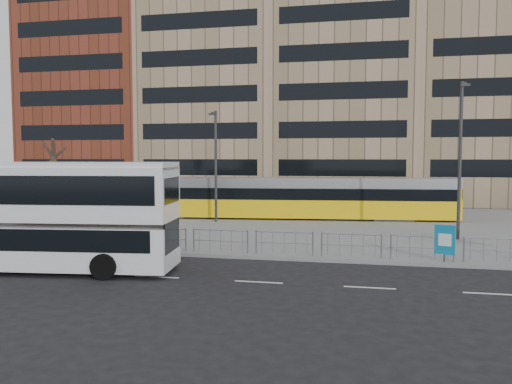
% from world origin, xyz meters
% --- Properties ---
extents(ground, '(120.00, 120.00, 0.00)m').
position_xyz_m(ground, '(0.00, 0.00, 0.00)').
color(ground, black).
rests_on(ground, ground).
extents(plaza, '(64.00, 24.00, 0.15)m').
position_xyz_m(plaza, '(0.00, 12.00, 0.07)').
color(plaza, slate).
rests_on(plaza, ground).
extents(kerb, '(64.00, 0.25, 0.17)m').
position_xyz_m(kerb, '(0.00, 0.05, 0.07)').
color(kerb, gray).
rests_on(kerb, ground).
extents(building_row, '(70.40, 18.40, 31.20)m').
position_xyz_m(building_row, '(1.55, 34.27, 12.91)').
color(building_row, maroon).
rests_on(building_row, ground).
extents(pedestrian_barrier, '(32.07, 0.07, 1.10)m').
position_xyz_m(pedestrian_barrier, '(2.00, 0.50, 0.98)').
color(pedestrian_barrier, gray).
rests_on(pedestrian_barrier, plaza).
extents(road_markings, '(62.00, 0.12, 0.01)m').
position_xyz_m(road_markings, '(1.00, -4.00, 0.01)').
color(road_markings, white).
rests_on(road_markings, ground).
extents(double_decker_bus, '(11.23, 3.70, 4.41)m').
position_xyz_m(double_decker_bus, '(-7.09, -3.88, 2.38)').
color(double_decker_bus, white).
rests_on(double_decker_bus, ground).
extents(tram, '(25.38, 4.82, 2.98)m').
position_xyz_m(tram, '(-0.12, 13.97, 1.64)').
color(tram, yellow).
rests_on(tram, plaza).
extents(ad_panel, '(0.82, 0.32, 1.58)m').
position_xyz_m(ad_panel, '(9.20, 0.40, 1.08)').
color(ad_panel, '#2D2D30').
rests_on(ad_panel, plaza).
extents(pedestrian, '(0.42, 0.61, 1.61)m').
position_xyz_m(pedestrian, '(-6.97, 3.54, 0.95)').
color(pedestrian, black).
rests_on(pedestrian, plaza).
extents(traffic_light_west, '(0.20, 0.23, 3.10)m').
position_xyz_m(traffic_light_west, '(-6.04, 0.50, 2.12)').
color(traffic_light_west, '#2D2D30').
rests_on(traffic_light_west, plaza).
extents(lamp_post_west, '(0.45, 1.04, 7.62)m').
position_xyz_m(lamp_post_west, '(-4.01, 11.21, 4.33)').
color(lamp_post_west, '#2D2D30').
rests_on(lamp_post_west, plaza).
extents(lamp_post_east, '(0.45, 1.04, 8.47)m').
position_xyz_m(lamp_post_east, '(10.93, 6.71, 4.76)').
color(lamp_post_east, '#2D2D30').
rests_on(lamp_post_east, plaza).
extents(bare_tree, '(4.35, 4.35, 7.82)m').
position_xyz_m(bare_tree, '(-15.36, 9.72, 5.97)').
color(bare_tree, '#2E2219').
rests_on(bare_tree, plaza).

